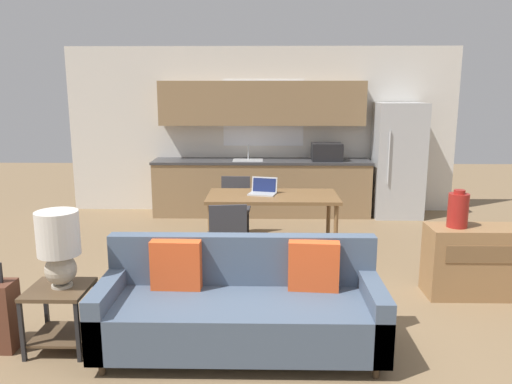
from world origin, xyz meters
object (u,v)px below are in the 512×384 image
Objects in this scene: dining_table at (273,200)px; table_lamp at (59,244)px; vase at (458,210)px; laptop at (263,190)px; credenza at (480,261)px; side_table at (60,307)px; refrigerator at (398,160)px; dining_chair_far_left at (235,204)px; dining_chair_near_left at (227,235)px; couch at (241,307)px.

table_lamp is (-1.68, -2.31, 0.16)m from dining_table.
vase is 2.29m from laptop.
laptop is at bearing 149.08° from credenza.
vase is at bearing -20.61° from laptop.
dining_table is at bearing -12.62° from laptop.
dining_table is 2.91m from side_table.
refrigerator is at bearing 49.20° from side_table.
dining_chair_near_left is at bearing -87.82° from dining_chair_far_left.
vase is at bearing 17.37° from table_lamp.
couch is 3.04m from dining_chair_far_left.
table_lamp is at bearing -109.30° from dining_chair_far_left.
refrigerator is at bearing 44.33° from dining_table.
dining_chair_far_left is 2.26× the size of laptop.
laptop is (0.38, 0.83, 0.33)m from dining_chair_near_left.
table_lamp is 0.58× the size of credenza.
dining_chair_far_left is (1.17, 3.03, -0.38)m from table_lamp.
dining_chair_near_left is (0.01, -1.49, 0.00)m from dining_chair_far_left.
refrigerator is at bearing 55.47° from laptop.
table_lamp reaches higher than side_table.
dining_chair_near_left is (1.18, 1.54, -0.38)m from table_lamp.
table_lamp is 1.63× the size of laptop.
laptop is (0.39, -0.66, 0.33)m from dining_chair_far_left.
dining_table is 2.17m from vase.
table_lamp is at bearing -179.99° from couch.
refrigerator is at bearing 90.25° from credenza.
refrigerator is 4.90m from couch.
refrigerator is 3.25m from credenza.
table_lamp is (0.02, 0.02, 0.51)m from side_table.
dining_chair_near_left is (-2.52, -2.75, -0.44)m from refrigerator.
side_table is at bearing -109.47° from dining_chair_far_left.
credenza is at bearing -89.75° from refrigerator.
table_lamp is 0.72× the size of dining_chair_far_left.
couch is 1.49m from table_lamp.
laptop is at bearing -122.69° from dining_chair_near_left.
vase is (2.06, 1.08, 0.53)m from couch.
dining_table is 0.95m from dining_chair_near_left.
side_table is at bearing 44.43° from dining_chair_near_left.
dining_chair_far_left is at bearing 94.31° from couch.
vase is at bearing -38.51° from dining_chair_far_left.
laptop reaches higher than credenza.
vase is at bearing -34.65° from dining_table.
couch is at bearing -96.85° from dining_table.
credenza is (0.01, -3.21, -0.55)m from refrigerator.
vase reaches higher than dining_table.
dining_chair_far_left is at bearing -153.51° from refrigerator.
side_table is at bearing -126.04° from dining_table.
refrigerator is 0.84× the size of couch.
couch is 5.85× the size of laptop.
dining_chair_near_left is (-0.50, -0.77, -0.22)m from dining_table.
dining_chair_near_left is at bearing -132.50° from refrigerator.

